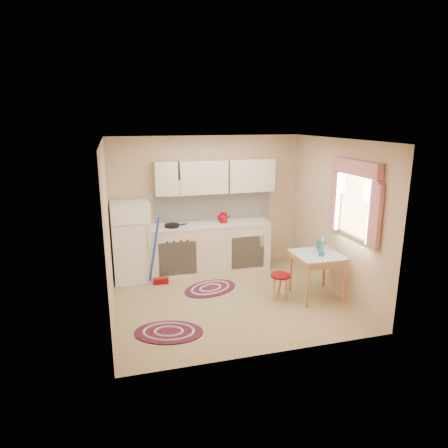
{
  "coord_description": "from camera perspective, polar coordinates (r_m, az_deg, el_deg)",
  "views": [
    {
      "loc": [
        -1.64,
        -5.63,
        2.8
      ],
      "look_at": [
        -0.04,
        0.25,
        1.18
      ],
      "focal_mm": 32.0,
      "sensor_mm": 36.0,
      "label": 1
    }
  ],
  "objects": [
    {
      "name": "room_shell",
      "position": [
        6.26,
        1.71,
        3.77
      ],
      "size": [
        3.64,
        3.6,
        2.52
      ],
      "color": "tan",
      "rests_on": "ground"
    },
    {
      "name": "fridge",
      "position": [
        7.2,
        -13.03,
        -2.5
      ],
      "size": [
        0.65,
        0.6,
        1.4
      ],
      "primitive_type": "cube",
      "color": "white",
      "rests_on": "ground"
    },
    {
      "name": "broom",
      "position": [
        6.92,
        -9.16,
        -3.86
      ],
      "size": [
        0.29,
        0.14,
        1.2
      ],
      "primitive_type": null,
      "rotation": [
        0.0,
        0.0,
        -0.06
      ],
      "color": "#1C3CB0",
      "rests_on": "ground"
    },
    {
      "name": "base_cabinets",
      "position": [
        7.49,
        -2.2,
        -3.5
      ],
      "size": [
        2.25,
        0.6,
        0.88
      ],
      "primitive_type": "cube",
      "color": "silver",
      "rests_on": "ground"
    },
    {
      "name": "countertop",
      "position": [
        7.36,
        -2.23,
        -0.1
      ],
      "size": [
        2.27,
        0.62,
        0.04
      ],
      "primitive_type": "cube",
      "color": "silver",
      "rests_on": "base_cabinets"
    },
    {
      "name": "frying_pan",
      "position": [
        7.18,
        -7.44,
        -0.22
      ],
      "size": [
        0.29,
        0.29,
        0.05
      ],
      "primitive_type": "cylinder",
      "rotation": [
        0.0,
        0.0,
        0.1
      ],
      "color": "black",
      "rests_on": "countertop"
    },
    {
      "name": "red_kettle",
      "position": [
        7.39,
        -0.25,
        0.91
      ],
      "size": [
        0.2,
        0.18,
        0.19
      ],
      "primitive_type": null,
      "rotation": [
        0.0,
        0.0,
        -0.04
      ],
      "color": "maroon",
      "rests_on": "countertop"
    },
    {
      "name": "red_canister",
      "position": [
        7.41,
        -0.02,
        0.8
      ],
      "size": [
        0.16,
        0.16,
        0.16
      ],
      "primitive_type": "cylinder",
      "rotation": [
        0.0,
        0.0,
        -0.43
      ],
      "color": "maroon",
      "rests_on": "countertop"
    },
    {
      "name": "table",
      "position": [
        6.61,
        13.05,
        -7.2
      ],
      "size": [
        0.72,
        0.72,
        0.72
      ],
      "primitive_type": "cube",
      "color": "tan",
      "rests_on": "ground"
    },
    {
      "name": "stool",
      "position": [
        6.47,
        8.03,
        -8.88
      ],
      "size": [
        0.4,
        0.4,
        0.42
      ],
      "primitive_type": "cylinder",
      "rotation": [
        0.0,
        0.0,
        -0.35
      ],
      "color": "maroon",
      "rests_on": "ground"
    },
    {
      "name": "coffee_pot",
      "position": [
        6.6,
        13.66,
        -2.74
      ],
      "size": [
        0.15,
        0.13,
        0.26
      ],
      "primitive_type": null,
      "rotation": [
        0.0,
        0.0,
        -0.14
      ],
      "color": "#2B6084",
      "rests_on": "table"
    },
    {
      "name": "mug",
      "position": [
        6.39,
        13.75,
        -4.09
      ],
      "size": [
        0.11,
        0.11,
        0.1
      ],
      "primitive_type": "cylinder",
      "rotation": [
        0.0,
        0.0,
        0.26
      ],
      "color": "#2B6084",
      "rests_on": "table"
    },
    {
      "name": "rug_center",
      "position": [
        6.85,
        -1.97,
        -9.19
      ],
      "size": [
        1.12,
        0.94,
        0.02
      ],
      "primitive_type": null,
      "rotation": [
        0.0,
        0.0,
        0.38
      ],
      "color": "maroon",
      "rests_on": "ground"
    },
    {
      "name": "rug_left",
      "position": [
        5.62,
        -7.9,
        -15.06
      ],
      "size": [
        1.07,
        0.86,
        0.02
      ],
      "primitive_type": null,
      "rotation": [
        0.0,
        0.0,
        -0.28
      ],
      "color": "maroon",
      "rests_on": "ground"
    }
  ]
}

